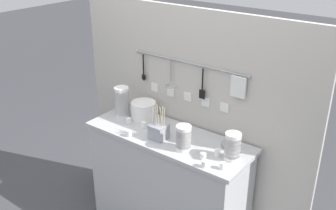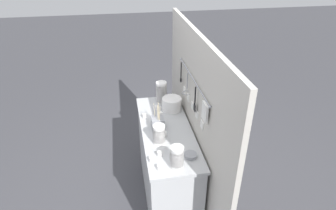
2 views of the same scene
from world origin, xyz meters
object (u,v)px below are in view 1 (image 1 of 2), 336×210
object	(u,v)px
bowl_stack_short_front	(122,102)
cup_centre	(144,125)
cup_front_left	(205,164)
cutlery_caddy	(159,131)
bowl_stack_tall_left	(233,147)
steel_mixing_bowl	(228,144)
cup_edge_near	(223,166)
cup_mid_row	(178,139)
cup_by_caddy	(203,156)
cup_back_right	(217,152)
cup_beside_plates	(129,133)
cup_edge_far	(128,121)
plate_stack	(144,110)
bowl_stack_wide_centre	(184,138)

from	to	relation	value
bowl_stack_short_front	cup_centre	world-z (taller)	bowl_stack_short_front
cup_front_left	cutlery_caddy	bearing A→B (deg)	165.80
cutlery_caddy	bowl_stack_short_front	bearing A→B (deg)	166.70
bowl_stack_tall_left	steel_mixing_bowl	size ratio (longest dim) A/B	1.83
cup_edge_near	cup_front_left	distance (m)	0.12
cup_mid_row	cup_by_caddy	xyz separation A→B (m)	(0.28, -0.09, 0.00)
bowl_stack_tall_left	cup_edge_near	world-z (taller)	bowl_stack_tall_left
cup_front_left	cup_edge_near	bearing A→B (deg)	26.64
cutlery_caddy	cup_edge_near	bearing A→B (deg)	-6.69
cup_front_left	bowl_stack_tall_left	bearing A→B (deg)	63.70
cup_edge_near	cup_back_right	distance (m)	0.17
bowl_stack_short_front	cup_mid_row	size ratio (longest dim) A/B	5.36
cup_back_right	cup_beside_plates	size ratio (longest dim) A/B	1.00
cutlery_caddy	cup_edge_far	distance (m)	0.36
cup_edge_far	cup_by_caddy	distance (m)	0.79
cup_by_caddy	cup_centre	xyz separation A→B (m)	(-0.64, 0.11, 0.00)
bowl_stack_short_front	plate_stack	bearing A→B (deg)	29.02
cup_beside_plates	cup_by_caddy	xyz separation A→B (m)	(0.64, 0.07, 0.00)
plate_stack	cup_beside_plates	bearing A→B (deg)	-68.79
plate_stack	cup_beside_plates	xyz separation A→B (m)	(0.12, -0.32, -0.05)
bowl_stack_tall_left	cup_back_right	distance (m)	0.13
cup_back_right	cup_edge_near	bearing A→B (deg)	-47.76
steel_mixing_bowl	cup_mid_row	bearing A→B (deg)	-152.50
cutlery_caddy	cup_edge_near	size ratio (longest dim) A/B	5.56
steel_mixing_bowl	cup_by_caddy	distance (m)	0.27
cutlery_caddy	cup_centre	world-z (taller)	cutlery_caddy
steel_mixing_bowl	cup_edge_far	distance (m)	0.86
bowl_stack_wide_centre	steel_mixing_bowl	xyz separation A→B (m)	(0.24, 0.24, -0.08)
cup_edge_near	cup_edge_far	xyz separation A→B (m)	(-0.96, 0.11, 0.00)
cutlery_caddy	bowl_stack_wide_centre	bearing A→B (deg)	-5.30
cutlery_caddy	cup_front_left	distance (m)	0.51
bowl_stack_tall_left	cup_by_caddy	world-z (taller)	bowl_stack_tall_left
cup_mid_row	cup_front_left	xyz separation A→B (m)	(0.34, -0.17, 0.00)
cup_front_left	cup_centre	world-z (taller)	same
steel_mixing_bowl	cup_edge_near	world-z (taller)	cup_edge_near
cup_mid_row	cup_edge_far	bearing A→B (deg)	-179.96
cup_edge_near	plate_stack	bearing A→B (deg)	163.50
cup_edge_near	cup_front_left	bearing A→B (deg)	-153.36
steel_mixing_bowl	cup_edge_near	bearing A→B (deg)	-67.87
bowl_stack_wide_centre	cup_beside_plates	bearing A→B (deg)	-168.64
steel_mixing_bowl	cup_back_right	xyz separation A→B (m)	(0.00, -0.16, 0.01)
bowl_stack_wide_centre	cup_edge_far	size ratio (longest dim) A/B	3.88
bowl_stack_short_front	bowl_stack_tall_left	xyz separation A→B (m)	(1.08, -0.04, -0.03)
cup_mid_row	cup_edge_near	bearing A→B (deg)	-14.38
plate_stack	cup_by_caddy	distance (m)	0.80
bowl_stack_tall_left	cup_beside_plates	distance (m)	0.82
bowl_stack_tall_left	steel_mixing_bowl	world-z (taller)	bowl_stack_tall_left
bowl_stack_wide_centre	plate_stack	distance (m)	0.62
cup_centre	cup_edge_far	bearing A→B (deg)	-173.04
cup_edge_far	cutlery_caddy	bearing A→B (deg)	-7.13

